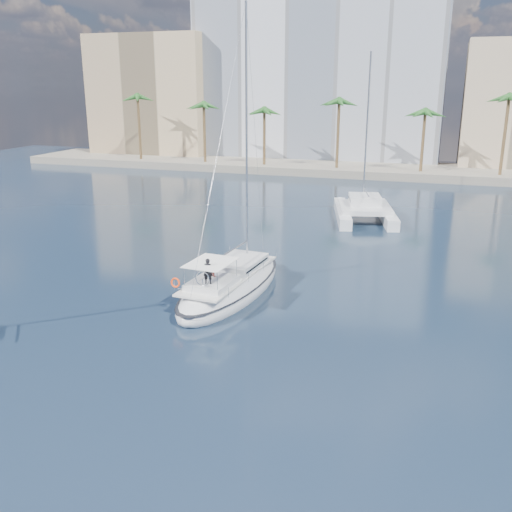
% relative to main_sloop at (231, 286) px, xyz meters
% --- Properties ---
extents(ground, '(160.00, 160.00, 0.00)m').
position_rel_main_sloop_xyz_m(ground, '(2.91, -3.44, -0.57)').
color(ground, black).
rests_on(ground, ground).
extents(quay, '(120.00, 14.00, 1.20)m').
position_rel_main_sloop_xyz_m(quay, '(2.91, 57.56, 0.03)').
color(quay, gray).
rests_on(quay, ground).
extents(building_modern, '(42.00, 16.00, 28.00)m').
position_rel_main_sloop_xyz_m(building_modern, '(-9.09, 69.56, 13.43)').
color(building_modern, silver).
rests_on(building_modern, ground).
extents(building_tan_left, '(22.00, 14.00, 22.00)m').
position_rel_main_sloop_xyz_m(building_tan_left, '(-39.09, 65.56, 10.43)').
color(building_tan_left, tan).
rests_on(building_tan_left, ground).
extents(palm_left, '(3.60, 3.60, 12.30)m').
position_rel_main_sloop_xyz_m(palm_left, '(-31.09, 53.56, 9.71)').
color(palm_left, brown).
rests_on(palm_left, ground).
extents(palm_centre, '(3.60, 3.60, 12.30)m').
position_rel_main_sloop_xyz_m(palm_centre, '(2.91, 53.56, 9.71)').
color(palm_centre, brown).
rests_on(palm_centre, ground).
extents(main_sloop, '(5.16, 13.38, 19.43)m').
position_rel_main_sloop_xyz_m(main_sloop, '(0.00, 0.00, 0.00)').
color(main_sloop, silver).
rests_on(main_sloop, ground).
extents(catamaran, '(8.17, 12.37, 16.64)m').
position_rel_main_sloop_xyz_m(catamaran, '(5.39, 25.11, 0.56)').
color(catamaran, silver).
rests_on(catamaran, ground).
extents(seagull, '(1.13, 0.49, 0.21)m').
position_rel_main_sloop_xyz_m(seagull, '(-2.61, -1.53, -0.02)').
color(seagull, silver).
rests_on(seagull, ground).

